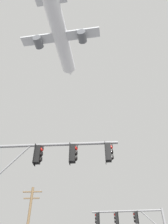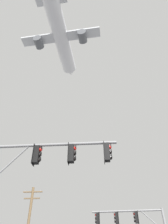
{
  "view_description": "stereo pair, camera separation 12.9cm",
  "coord_description": "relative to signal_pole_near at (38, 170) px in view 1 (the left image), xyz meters",
  "views": [
    {
      "loc": [
        -0.28,
        -3.24,
        1.28
      ],
      "look_at": [
        -1.59,
        16.29,
        15.92
      ],
      "focal_mm": 34.01,
      "sensor_mm": 36.0,
      "label": 1
    },
    {
      "loc": [
        -0.15,
        -3.23,
        1.28
      ],
      "look_at": [
        -1.59,
        16.29,
        15.92
      ],
      "focal_mm": 34.01,
      "sensor_mm": 36.0,
      "label": 2
    }
  ],
  "objects": [
    {
      "name": "signal_pole_near",
      "position": [
        0.0,
        0.0,
        0.0
      ],
      "size": [
        6.42,
        0.48,
        6.54
      ],
      "color": "gray",
      "rests_on": "ground"
    },
    {
      "name": "airplane",
      "position": [
        -6.04,
        25.1,
        48.49
      ],
      "size": [
        22.1,
        28.6,
        7.8
      ],
      "color": "white"
    }
  ]
}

